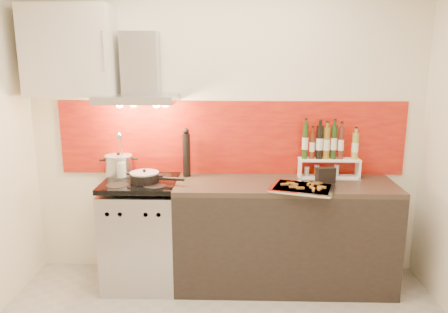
{
  "coord_description": "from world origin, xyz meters",
  "views": [
    {
      "loc": [
        0.09,
        -2.36,
        1.89
      ],
      "look_at": [
        0.0,
        0.95,
        1.15
      ],
      "focal_mm": 35.0,
      "sensor_mm": 36.0,
      "label": 1
    }
  ],
  "objects_px": {
    "range_stove": "(142,234)",
    "saute_pan": "(145,177)",
    "stock_pot": "(119,165)",
    "pepper_mill": "(186,153)",
    "counter": "(284,234)",
    "baking_tray": "(303,188)"
  },
  "relations": [
    {
      "from": "pepper_mill",
      "to": "baking_tray",
      "type": "xyz_separation_m",
      "value": [
        0.94,
        -0.37,
        -0.19
      ]
    },
    {
      "from": "range_stove",
      "to": "saute_pan",
      "type": "relative_size",
      "value": 2.01
    },
    {
      "from": "counter",
      "to": "stock_pot",
      "type": "xyz_separation_m",
      "value": [
        -1.42,
        0.18,
        0.55
      ]
    },
    {
      "from": "stock_pot",
      "to": "baking_tray",
      "type": "bearing_deg",
      "value": -13.81
    },
    {
      "from": "counter",
      "to": "saute_pan",
      "type": "distance_m",
      "value": 1.25
    },
    {
      "from": "range_stove",
      "to": "saute_pan",
      "type": "xyz_separation_m",
      "value": [
        0.06,
        -0.05,
        0.51
      ]
    },
    {
      "from": "range_stove",
      "to": "counter",
      "type": "relative_size",
      "value": 0.51
    },
    {
      "from": "stock_pot",
      "to": "baking_tray",
      "type": "height_order",
      "value": "stock_pot"
    },
    {
      "from": "pepper_mill",
      "to": "baking_tray",
      "type": "bearing_deg",
      "value": -21.43
    },
    {
      "from": "range_stove",
      "to": "stock_pot",
      "type": "distance_m",
      "value": 0.63
    },
    {
      "from": "counter",
      "to": "stock_pot",
      "type": "height_order",
      "value": "stock_pot"
    },
    {
      "from": "pepper_mill",
      "to": "baking_tray",
      "type": "height_order",
      "value": "pepper_mill"
    },
    {
      "from": "counter",
      "to": "stock_pot",
      "type": "relative_size",
      "value": 7.69
    },
    {
      "from": "stock_pot",
      "to": "baking_tray",
      "type": "xyz_separation_m",
      "value": [
        1.53,
        -0.38,
        -0.08
      ]
    },
    {
      "from": "saute_pan",
      "to": "counter",
      "type": "bearing_deg",
      "value": 2.86
    },
    {
      "from": "saute_pan",
      "to": "pepper_mill",
      "type": "xyz_separation_m",
      "value": [
        0.31,
        0.23,
        0.15
      ]
    },
    {
      "from": "counter",
      "to": "pepper_mill",
      "type": "distance_m",
      "value": 1.07
    },
    {
      "from": "stock_pot",
      "to": "pepper_mill",
      "type": "bearing_deg",
      "value": -0.62
    },
    {
      "from": "counter",
      "to": "baking_tray",
      "type": "xyz_separation_m",
      "value": [
        0.11,
        -0.2,
        0.47
      ]
    },
    {
      "from": "pepper_mill",
      "to": "saute_pan",
      "type": "bearing_deg",
      "value": -143.37
    },
    {
      "from": "counter",
      "to": "baking_tray",
      "type": "relative_size",
      "value": 3.18
    },
    {
      "from": "pepper_mill",
      "to": "counter",
      "type": "bearing_deg",
      "value": -11.82
    }
  ]
}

